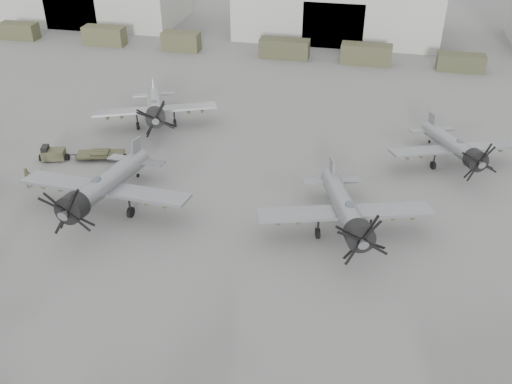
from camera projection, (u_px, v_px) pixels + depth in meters
The scene contains 14 objects.
ground at pixel (228, 362), 31.55m from camera, with size 220.00×220.00×0.00m, color #5C5C5A.
hangar_center at pixel (339, 2), 80.29m from camera, with size 29.00×14.80×8.70m.
support_truck_0 at pixel (19, 31), 79.96m from camera, with size 5.22×2.20×2.21m, color #41432C.
support_truck_1 at pixel (105, 36), 77.57m from camera, with size 5.69×2.20×2.48m, color #46472E.
support_truck_2 at pixel (181, 41), 75.62m from camera, with size 4.99×2.20×2.43m, color #43442C.
support_truck_3 at pixel (284, 49), 73.13m from camera, with size 6.36×2.20×2.41m, color #3C3D28.
support_truck_4 at pixel (366, 54), 71.25m from camera, with size 6.29×2.20×2.46m, color #3F402A.
support_truck_5 at pixel (461, 62), 69.32m from camera, with size 5.67×2.20×2.03m, color #3C3E28.
aircraft_mid_1 at pixel (102, 187), 42.50m from camera, with size 13.29×11.96×5.31m.
aircraft_mid_2 at pixel (346, 211), 40.03m from camera, with size 12.62×11.36×5.04m.
aircraft_far_0 at pixel (155, 108), 55.18m from camera, with size 11.81×10.68×4.80m.
aircraft_far_1 at pixel (456, 147), 48.65m from camera, with size 11.05×9.98×4.47m.
tug_trailer at pixel (72, 154), 50.67m from camera, with size 7.24×3.17×1.44m.
ground_crew at pixel (28, 178), 46.62m from camera, with size 0.63×0.41×1.73m, color #3A3826.
Camera 1 is at (6.08, -20.74, 24.90)m, focal length 40.00 mm.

